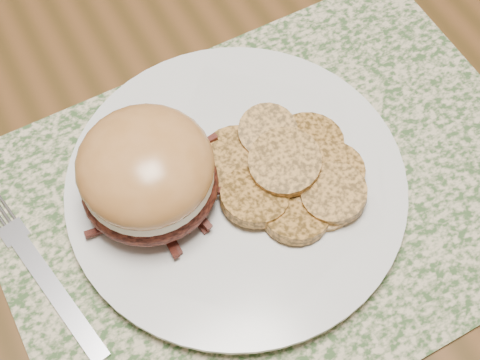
% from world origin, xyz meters
% --- Properties ---
extents(ground, '(3.50, 3.50, 0.00)m').
position_xyz_m(ground, '(0.00, 0.00, 0.00)').
color(ground, '#502D1B').
rests_on(ground, ground).
extents(placemat, '(0.45, 0.33, 0.00)m').
position_xyz_m(placemat, '(-0.16, -0.26, 0.75)').
color(placemat, '#365129').
rests_on(placemat, dining_table).
extents(dinner_plate, '(0.26, 0.26, 0.02)m').
position_xyz_m(dinner_plate, '(-0.19, -0.23, 0.76)').
color(dinner_plate, silver).
rests_on(dinner_plate, placemat).
extents(pork_sandwich, '(0.12, 0.12, 0.08)m').
position_xyz_m(pork_sandwich, '(-0.25, -0.22, 0.81)').
color(pork_sandwich, black).
rests_on(pork_sandwich, dinner_plate).
extents(roasted_potatoes, '(0.14, 0.14, 0.03)m').
position_xyz_m(roasted_potatoes, '(-0.15, -0.25, 0.78)').
color(roasted_potatoes, '#AD7533').
rests_on(roasted_potatoes, dinner_plate).
extents(fork, '(0.05, 0.17, 0.00)m').
position_xyz_m(fork, '(-0.35, -0.23, 0.76)').
color(fork, silver).
rests_on(fork, placemat).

